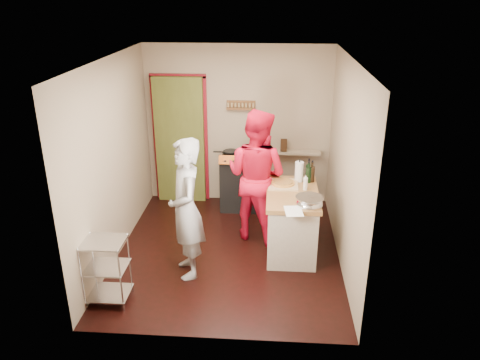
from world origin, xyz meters
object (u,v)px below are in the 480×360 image
at_px(wire_shelving, 106,268).
at_px(person_red, 256,176).
at_px(island, 292,220).
at_px(stove, 240,182).
at_px(person_stripe, 186,209).

xyz_separation_m(wire_shelving, person_red, (1.63, 1.67, 0.51)).
relative_size(wire_shelving, person_red, 0.42).
height_order(wire_shelving, island, island).
bearing_deg(stove, person_stripe, -104.40).
height_order(stove, person_red, person_red).
bearing_deg(wire_shelving, island, 31.33).
relative_size(stove, wire_shelving, 1.26).
distance_m(stove, island, 1.55).
bearing_deg(person_stripe, person_red, 121.42).
xyz_separation_m(island, person_red, (-0.50, 0.37, 0.48)).
height_order(wire_shelving, person_red, person_red).
bearing_deg(island, wire_shelving, -148.67).
xyz_separation_m(wire_shelving, person_stripe, (0.82, 0.65, 0.45)).
distance_m(wire_shelving, island, 2.50).
bearing_deg(wire_shelving, person_stripe, 38.31).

